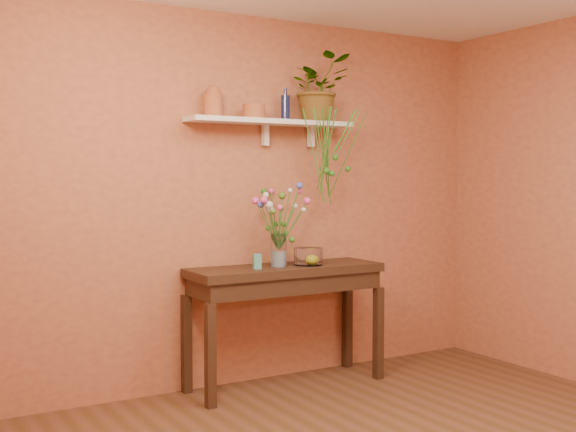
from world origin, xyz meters
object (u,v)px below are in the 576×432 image
object	(u,v)px
terracotta_jug	(213,102)
bouquet	(278,208)
glass_bowl	(308,257)
blue_bottle	(285,107)
glass_vase	(279,253)
sideboard	(286,283)
spider_plant	(318,88)

from	to	relation	value
terracotta_jug	bouquet	distance (m)	0.88
terracotta_jug	glass_bowl	distance (m)	1.31
blue_bottle	glass_bowl	size ratio (longest dim) A/B	1.14
glass_vase	glass_bowl	xyz separation A→B (m)	(0.23, -0.03, -0.04)
blue_bottle	terracotta_jug	bearing A→B (deg)	179.61
sideboard	glass_bowl	size ratio (longest dim) A/B	6.89
spider_plant	terracotta_jug	bearing A→B (deg)	179.97
sideboard	terracotta_jug	size ratio (longest dim) A/B	6.44
terracotta_jug	glass_bowl	size ratio (longest dim) A/B	1.07
bouquet	glass_bowl	bearing A→B (deg)	-12.78
blue_bottle	glass_vase	size ratio (longest dim) A/B	1.01
sideboard	spider_plant	xyz separation A→B (m)	(0.37, 0.15, 1.44)
terracotta_jug	glass_bowl	xyz separation A→B (m)	(0.67, -0.20, -1.11)
glass_vase	glass_bowl	bearing A→B (deg)	-7.94
bouquet	sideboard	bearing A→B (deg)	-2.06
blue_bottle	spider_plant	world-z (taller)	spider_plant
terracotta_jug	spider_plant	bearing A→B (deg)	-0.03
blue_bottle	glass_vase	bearing A→B (deg)	-133.25
terracotta_jug	glass_bowl	world-z (taller)	terracotta_jug
sideboard	glass_bowl	world-z (taller)	glass_bowl
blue_bottle	bouquet	xyz separation A→B (m)	(-0.15, -0.14, -0.74)
terracotta_jug	bouquet	size ratio (longest dim) A/B	0.47
spider_plant	glass_bowl	distance (m)	1.29
glass_bowl	blue_bottle	bearing A→B (deg)	112.35
spider_plant	glass_vase	world-z (taller)	spider_plant
terracotta_jug	glass_vase	world-z (taller)	terracotta_jug
blue_bottle	glass_bowl	xyz separation A→B (m)	(0.08, -0.19, -1.10)
sideboard	terracotta_jug	bearing A→B (deg)	163.59
sideboard	bouquet	bearing A→B (deg)	177.94
spider_plant	bouquet	world-z (taller)	spider_plant
terracotta_jug	blue_bottle	bearing A→B (deg)	-0.39
blue_bottle	spider_plant	size ratio (longest dim) A/B	0.47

